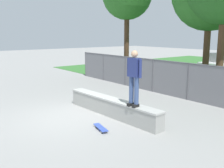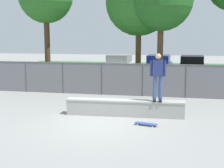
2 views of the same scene
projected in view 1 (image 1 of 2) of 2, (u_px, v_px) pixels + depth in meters
name	position (u px, v px, depth m)	size (l,w,h in m)	color
ground_plane	(68.00, 117.00, 9.48)	(80.00, 80.00, 0.00)	gray
concrete_ledge	(112.00, 107.00, 9.62)	(4.64, 0.68, 0.64)	#999993
skateboarder	(134.00, 76.00, 8.35)	(0.60, 0.30, 1.82)	black
skateboard	(101.00, 128.00, 8.23)	(0.82, 0.38, 0.09)	#334CB2
chainlink_fence	(169.00, 77.00, 12.63)	(15.25, 0.07, 1.70)	#4C4C51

